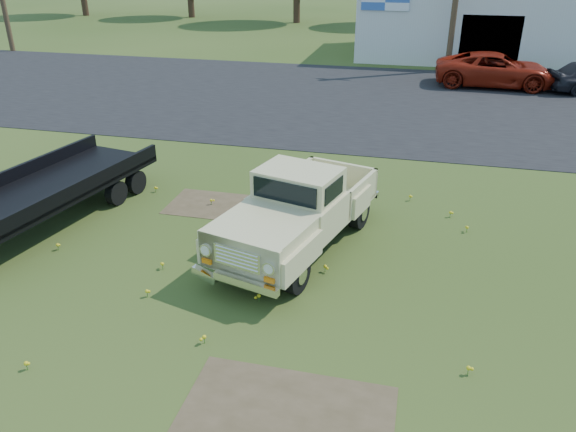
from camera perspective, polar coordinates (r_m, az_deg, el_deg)
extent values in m
plane|color=#2E4415|center=(10.88, -4.22, -7.47)|extent=(140.00, 140.00, 0.00)
cube|color=black|center=(24.53, 6.53, 11.69)|extent=(90.00, 14.00, 0.02)
cube|color=#473B26|center=(8.32, -0.31, -19.99)|extent=(3.00, 2.00, 0.01)
cube|color=#473B26|center=(14.37, -7.66, 1.12)|extent=(2.20, 1.60, 0.01)
cube|color=silver|center=(35.97, 19.47, 18.24)|extent=(14.00, 8.00, 4.00)
cube|color=black|center=(32.11, 19.87, 16.68)|extent=(3.00, 0.10, 2.20)
cube|color=white|center=(31.77, 9.85, 20.60)|extent=(2.50, 0.08, 0.80)
cylinder|color=#39251A|center=(49.29, 13.37, 20.56)|extent=(0.56, 0.56, 3.78)
cylinder|color=#39251A|center=(48.66, 25.75, 18.55)|extent=(0.56, 0.56, 3.42)
imported|color=maroon|center=(28.20, 20.36, 13.72)|extent=(5.44, 2.61, 1.50)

